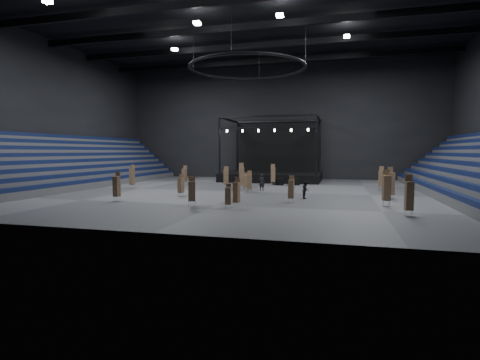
% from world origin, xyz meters
% --- Properties ---
extents(floor, '(50.00, 50.00, 0.00)m').
position_xyz_m(floor, '(0.00, 0.00, 0.00)').
color(floor, '#505053').
rests_on(floor, ground).
extents(ceiling, '(50.00, 42.00, 0.20)m').
position_xyz_m(ceiling, '(0.00, 0.00, 18.00)').
color(ceiling, black).
rests_on(ceiling, wall_back).
extents(wall_back, '(50.00, 0.20, 18.00)m').
position_xyz_m(wall_back, '(0.00, 21.00, 9.00)').
color(wall_back, black).
rests_on(wall_back, ground).
extents(wall_front, '(50.00, 0.20, 18.00)m').
position_xyz_m(wall_front, '(0.00, -21.00, 9.00)').
color(wall_front, black).
rests_on(wall_front, ground).
extents(wall_left, '(0.20, 42.00, 18.00)m').
position_xyz_m(wall_left, '(-25.00, 0.00, 9.00)').
color(wall_left, black).
rests_on(wall_left, ground).
extents(bleachers_left, '(7.20, 40.00, 6.40)m').
position_xyz_m(bleachers_left, '(-22.94, 0.00, 1.73)').
color(bleachers_left, '#4D4D4F').
rests_on(bleachers_left, floor).
extents(stage, '(14.00, 10.00, 9.20)m').
position_xyz_m(stage, '(0.00, 16.24, 1.45)').
color(stage, black).
rests_on(stage, floor).
extents(truss_ring, '(12.30, 12.30, 5.15)m').
position_xyz_m(truss_ring, '(-0.00, 0.00, 13.00)').
color(truss_ring, black).
rests_on(truss_ring, ceiling).
extents(roof_girders, '(49.00, 30.35, 0.70)m').
position_xyz_m(roof_girders, '(0.00, -0.00, 17.20)').
color(roof_girders, black).
rests_on(roof_girders, ceiling).
extents(floodlights, '(28.60, 16.60, 0.25)m').
position_xyz_m(floodlights, '(0.00, -4.00, 16.60)').
color(floodlights, white).
rests_on(floodlights, roof_girders).
extents(flight_case_left, '(1.25, 0.76, 0.78)m').
position_xyz_m(flight_case_left, '(-3.21, 9.88, 0.39)').
color(flight_case_left, black).
rests_on(flight_case_left, floor).
extents(flight_case_mid, '(1.34, 0.76, 0.86)m').
position_xyz_m(flight_case_mid, '(2.03, 8.57, 0.43)').
color(flight_case_mid, black).
rests_on(flight_case_mid, floor).
extents(flight_case_right, '(1.50, 1.04, 0.91)m').
position_xyz_m(flight_case_right, '(3.94, 9.06, 0.46)').
color(flight_case_right, black).
rests_on(flight_case_right, floor).
extents(chair_stack_0, '(0.66, 0.66, 2.92)m').
position_xyz_m(chair_stack_0, '(14.00, -2.90, 1.48)').
color(chair_stack_0, silver).
rests_on(chair_stack_0, floor).
extents(chair_stack_1, '(0.52, 0.52, 2.59)m').
position_xyz_m(chair_stack_1, '(-9.15, -10.21, 1.32)').
color(chair_stack_1, silver).
rests_on(chair_stack_1, floor).
extents(chair_stack_2, '(0.52, 0.52, 2.34)m').
position_xyz_m(chair_stack_2, '(1.83, -10.99, 1.20)').
color(chair_stack_2, silver).
rests_on(chair_stack_2, floor).
extents(chair_stack_3, '(0.58, 0.58, 2.31)m').
position_xyz_m(chair_stack_3, '(0.50, -0.98, 1.21)').
color(chair_stack_3, silver).
rests_on(chair_stack_3, floor).
extents(chair_stack_4, '(0.55, 0.55, 2.78)m').
position_xyz_m(chair_stack_4, '(13.98, -11.99, 1.41)').
color(chair_stack_4, silver).
rests_on(chair_stack_4, floor).
extents(chair_stack_5, '(0.48, 0.48, 2.30)m').
position_xyz_m(chair_stack_5, '(5.61, -7.44, 1.19)').
color(chair_stack_5, silver).
rests_on(chair_stack_5, floor).
extents(chair_stack_6, '(0.62, 0.62, 2.56)m').
position_xyz_m(chair_stack_6, '(-3.27, 3.01, 1.34)').
color(chair_stack_6, silver).
rests_on(chair_stack_6, floor).
extents(chair_stack_7, '(0.45, 0.45, 1.90)m').
position_xyz_m(chair_stack_7, '(1.47, -11.99, 1.01)').
color(chair_stack_7, silver).
rests_on(chair_stack_7, floor).
extents(chair_stack_8, '(0.53, 0.53, 1.99)m').
position_xyz_m(chair_stack_8, '(-0.37, 0.75, 1.07)').
color(chair_stack_8, silver).
rests_on(chair_stack_8, floor).
extents(chair_stack_9, '(0.71, 0.71, 3.00)m').
position_xyz_m(chair_stack_9, '(-1.31, 2.70, 1.53)').
color(chair_stack_9, silver).
rests_on(chair_stack_9, floor).
extents(chair_stack_10, '(0.56, 0.56, 2.75)m').
position_xyz_m(chair_stack_10, '(-14.00, 0.43, 1.40)').
color(chair_stack_10, silver).
rests_on(chair_stack_10, floor).
extents(chair_stack_11, '(0.69, 0.69, 2.38)m').
position_xyz_m(chair_stack_11, '(-1.61, -11.60, 1.26)').
color(chair_stack_11, silver).
rests_on(chair_stack_11, floor).
extents(chair_stack_12, '(0.45, 0.45, 2.11)m').
position_xyz_m(chair_stack_12, '(-5.27, -5.25, 1.10)').
color(chair_stack_12, silver).
rests_on(chair_stack_12, floor).
extents(chair_stack_13, '(0.62, 0.62, 2.67)m').
position_xyz_m(chair_stack_13, '(14.00, 5.15, 1.38)').
color(chair_stack_13, silver).
rests_on(chair_stack_13, floor).
extents(chair_stack_14, '(0.58, 0.58, 2.53)m').
position_xyz_m(chair_stack_14, '(-9.67, 5.77, 1.32)').
color(chair_stack_14, silver).
rests_on(chair_stack_14, floor).
extents(chair_stack_15, '(0.65, 0.65, 2.72)m').
position_xyz_m(chair_stack_15, '(1.42, 8.01, 1.41)').
color(chair_stack_15, silver).
rests_on(chair_stack_15, floor).
extents(chair_stack_16, '(0.63, 0.63, 2.91)m').
position_xyz_m(chair_stack_16, '(13.08, -7.58, 1.49)').
color(chair_stack_16, silver).
rests_on(chair_stack_16, floor).
extents(chair_stack_17, '(0.46, 0.46, 2.13)m').
position_xyz_m(chair_stack_17, '(-5.20, -5.64, 1.10)').
color(chair_stack_17, silver).
rests_on(chair_stack_17, floor).
extents(man_center, '(0.76, 0.59, 1.86)m').
position_xyz_m(man_center, '(1.28, 1.59, 0.93)').
color(man_center, black).
rests_on(man_center, floor).
extents(crew_member, '(0.70, 0.86, 1.63)m').
position_xyz_m(crew_member, '(6.57, -4.39, 0.82)').
color(crew_member, black).
rests_on(crew_member, floor).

